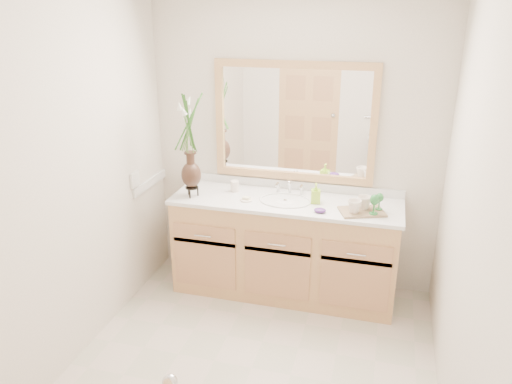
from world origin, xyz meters
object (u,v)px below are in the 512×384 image
(tumbler, at_px, (235,186))
(soap_bottle, at_px, (316,194))
(tray, at_px, (362,212))
(flower_vase, at_px, (189,133))

(tumbler, xyz_separation_m, soap_bottle, (0.69, -0.08, 0.03))
(tumbler, relative_size, tray, 0.28)
(soap_bottle, bearing_deg, tray, -26.77)
(flower_vase, distance_m, tumbler, 0.60)
(flower_vase, xyz_separation_m, tray, (1.36, 0.01, -0.52))
(flower_vase, relative_size, tray, 2.37)
(flower_vase, bearing_deg, tumbler, 33.40)
(soap_bottle, bearing_deg, tumbler, 162.71)
(tray, bearing_deg, tumbler, 149.34)
(flower_vase, xyz_separation_m, soap_bottle, (0.99, 0.12, -0.45))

